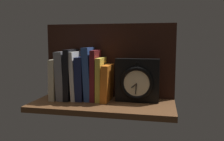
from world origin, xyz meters
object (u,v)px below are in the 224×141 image
at_px(book_yellow_seinlanguage, 101,79).
at_px(book_black_skeptic, 71,74).
at_px(book_navy_bierce, 82,78).
at_px(book_orange_pandolfini, 107,83).
at_px(book_cream_twain, 58,79).
at_px(book_maroon_dawkins, 95,75).
at_px(book_blue_modern, 89,74).
at_px(framed_clock, 137,81).
at_px(book_white_catcher, 76,75).
at_px(book_gray_chess, 65,75).

bearing_deg(book_yellow_seinlanguage, book_black_skeptic, 180.00).
bearing_deg(book_yellow_seinlanguage, book_navy_bierce, 180.00).
bearing_deg(book_orange_pandolfini, book_black_skeptic, 180.00).
bearing_deg(book_cream_twain, book_orange_pandolfini, 0.00).
relative_size(book_cream_twain, book_black_skeptic, 0.80).
bearing_deg(book_cream_twain, book_maroon_dawkins, 0.00).
relative_size(book_cream_twain, book_blue_modern, 0.77).
height_order(book_cream_twain, framed_clock, framed_clock).
xyz_separation_m(book_cream_twain, book_black_skeptic, (0.07, 0.00, 0.02)).
xyz_separation_m(book_white_catcher, book_orange_pandolfini, (0.16, 0.00, -0.03)).
height_order(book_navy_bierce, framed_clock, book_navy_bierce).
height_order(book_black_skeptic, book_maroon_dawkins, book_black_skeptic).
xyz_separation_m(book_cream_twain, book_navy_bierce, (0.13, 0.00, 0.01)).
relative_size(book_navy_bierce, book_yellow_seinlanguage, 1.02).
bearing_deg(book_yellow_seinlanguage, book_white_catcher, 180.00).
distance_m(book_black_skeptic, book_white_catcher, 0.03).
distance_m(book_white_catcher, book_orange_pandolfini, 0.16).
bearing_deg(book_navy_bierce, book_yellow_seinlanguage, 0.00).
height_order(book_blue_modern, framed_clock, book_blue_modern).
xyz_separation_m(book_black_skeptic, book_orange_pandolfini, (0.18, 0.00, -0.04)).
distance_m(book_gray_chess, book_white_catcher, 0.06).
xyz_separation_m(book_gray_chess, framed_clock, (0.36, 0.00, -0.02)).
distance_m(book_cream_twain, book_maroon_dawkins, 0.20).
bearing_deg(book_white_catcher, book_navy_bierce, 0.00).
relative_size(book_gray_chess, book_yellow_seinlanguage, 1.14).
bearing_deg(book_maroon_dawkins, framed_clock, 0.96).
distance_m(book_black_skeptic, book_navy_bierce, 0.06).
xyz_separation_m(book_white_catcher, framed_clock, (0.30, 0.00, -0.02)).
xyz_separation_m(book_black_skeptic, book_yellow_seinlanguage, (0.15, 0.00, -0.02)).
bearing_deg(book_white_catcher, book_orange_pandolfini, 0.00).
bearing_deg(framed_clock, book_orange_pandolfini, -178.66).
distance_m(book_cream_twain, framed_clock, 0.40).
height_order(book_white_catcher, book_orange_pandolfini, book_white_catcher).
bearing_deg(framed_clock, book_white_catcher, -179.36).
bearing_deg(book_blue_modern, book_orange_pandolfini, 0.00).
distance_m(book_black_skeptic, book_orange_pandolfini, 0.19).
xyz_separation_m(book_yellow_seinlanguage, framed_clock, (0.17, 0.00, -0.00)).
bearing_deg(book_blue_modern, framed_clock, 0.83).
relative_size(book_blue_modern, framed_clock, 1.25).
height_order(book_white_catcher, book_maroon_dawkins, book_maroon_dawkins).
bearing_deg(book_orange_pandolfini, book_gray_chess, 180.00).
bearing_deg(book_gray_chess, book_yellow_seinlanguage, 0.00).
xyz_separation_m(book_cream_twain, book_blue_modern, (0.16, 0.00, 0.03)).
relative_size(book_black_skeptic, book_navy_bierce, 1.17).
xyz_separation_m(book_cream_twain, book_orange_pandolfini, (0.25, 0.00, -0.01)).
relative_size(book_gray_chess, book_black_skeptic, 0.96).
relative_size(book_white_catcher, book_yellow_seinlanguage, 1.14).
bearing_deg(book_yellow_seinlanguage, framed_clock, 1.10).
relative_size(book_white_catcher, framed_clock, 1.15).
distance_m(book_blue_modern, book_yellow_seinlanguage, 0.06).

